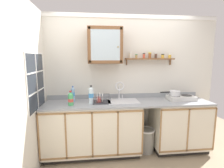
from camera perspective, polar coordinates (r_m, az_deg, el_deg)
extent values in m
plane|color=gray|center=(3.07, 6.50, -24.36)|extent=(5.88, 5.88, 0.00)
cube|color=silver|center=(3.27, 4.21, 0.73)|extent=(3.48, 0.05, 2.44)
cube|color=white|center=(3.29, 4.56, 21.30)|extent=(3.48, 0.02, 0.05)
cube|color=silver|center=(2.43, -27.16, -2.95)|extent=(0.05, 3.45, 2.44)
cube|color=black|center=(3.31, -6.38, -20.94)|extent=(1.57, 0.56, 0.08)
cube|color=beige|center=(3.08, -6.52, -14.01)|extent=(1.60, 0.62, 0.81)
cube|color=#997047|center=(2.66, -6.65, -9.37)|extent=(1.60, 0.01, 0.03)
cube|color=#997047|center=(2.96, -6.39, -22.71)|extent=(1.60, 0.01, 0.03)
cube|color=#997047|center=(2.91, -23.11, -16.09)|extent=(0.02, 0.01, 0.74)
cube|color=#997047|center=(2.83, -14.99, -16.45)|extent=(0.02, 0.01, 0.74)
cube|color=#997047|center=(2.80, -6.52, -16.49)|extent=(0.02, 0.01, 0.74)
cube|color=#997047|center=(2.82, 1.97, -16.19)|extent=(0.02, 0.01, 0.74)
cube|color=#997047|center=(2.90, 10.10, -15.59)|extent=(0.02, 0.01, 0.74)
cube|color=black|center=(3.65, 20.55, -18.43)|extent=(0.93, 0.56, 0.08)
cube|color=beige|center=(3.45, 21.18, -12.04)|extent=(0.95, 0.62, 0.81)
cube|color=#997047|center=(3.08, 24.27, -7.59)|extent=(0.95, 0.01, 0.03)
cube|color=#997047|center=(3.34, 23.46, -19.51)|extent=(0.95, 0.01, 0.03)
cube|color=#997047|center=(3.00, 15.73, -14.99)|extent=(0.02, 0.01, 0.74)
cube|color=#997047|center=(3.20, 23.85, -13.88)|extent=(0.02, 0.01, 0.74)
cube|color=#997047|center=(3.45, 30.83, -12.70)|extent=(0.02, 0.01, 0.74)
cube|color=gray|center=(3.01, 5.33, -6.13)|extent=(2.84, 0.65, 0.03)
cube|color=gray|center=(3.28, 4.27, -3.88)|extent=(2.84, 0.02, 0.08)
cube|color=silver|center=(3.01, 3.65, -5.71)|extent=(0.53, 0.39, 0.01)
cube|color=slate|center=(3.05, 3.62, -8.32)|extent=(0.45, 0.32, 0.01)
cube|color=slate|center=(3.18, 3.12, -6.35)|extent=(0.45, 0.01, 0.14)
cube|color=slate|center=(2.87, 4.21, -8.00)|extent=(0.45, 0.01, 0.14)
cylinder|color=#4C4C51|center=(3.05, 3.62, -8.35)|extent=(0.04, 0.04, 0.01)
cylinder|color=silver|center=(3.21, 2.34, -4.68)|extent=(0.05, 0.05, 0.02)
cylinder|color=silver|center=(3.18, 2.35, -2.50)|extent=(0.02, 0.02, 0.22)
torus|color=silver|center=(3.09, 2.57, -0.71)|extent=(0.16, 0.02, 0.16)
cylinder|color=silver|center=(3.21, 3.41, -4.08)|extent=(0.02, 0.02, 0.05)
cube|color=silver|center=(3.35, 21.83, -4.28)|extent=(0.47, 0.28, 0.07)
cylinder|color=#2D2D2D|center=(3.31, 19.97, -3.62)|extent=(0.19, 0.19, 0.01)
cylinder|color=#2D2D2D|center=(3.42, 23.37, -3.45)|extent=(0.19, 0.19, 0.01)
cylinder|color=black|center=(3.20, 21.07, -4.85)|extent=(0.03, 0.02, 0.03)
cylinder|color=black|center=(3.30, 24.56, -4.62)|extent=(0.03, 0.02, 0.03)
cylinder|color=silver|center=(3.30, 20.01, -2.91)|extent=(0.19, 0.19, 0.08)
torus|color=silver|center=(3.29, 20.04, -2.23)|extent=(0.20, 0.20, 0.01)
cylinder|color=black|center=(3.20, 17.18, -2.61)|extent=(0.18, 0.04, 0.02)
cylinder|color=#8CB7E0|center=(3.05, -12.74, -3.65)|extent=(0.06, 0.06, 0.23)
cone|color=#8CB7E0|center=(3.02, -12.82, -1.29)|extent=(0.06, 0.06, 0.03)
cylinder|color=#2D59B2|center=(3.02, -12.84, -0.85)|extent=(0.03, 0.03, 0.02)
cylinder|color=#3F8CCC|center=(3.04, -12.76, -3.30)|extent=(0.06, 0.06, 0.06)
cylinder|color=#4CB266|center=(2.83, -13.48, -5.11)|extent=(0.08, 0.08, 0.18)
cone|color=#4CB266|center=(2.81, -13.56, -2.97)|extent=(0.08, 0.08, 0.04)
cylinder|color=red|center=(2.80, -13.58, -2.39)|extent=(0.04, 0.04, 0.02)
cylinder|color=#D84C3F|center=(2.83, -13.48, -5.25)|extent=(0.09, 0.09, 0.05)
cylinder|color=silver|center=(2.86, -6.90, -4.06)|extent=(0.08, 0.08, 0.25)
cone|color=silver|center=(2.83, -6.96, -1.23)|extent=(0.08, 0.08, 0.04)
cylinder|color=#262626|center=(2.82, -6.97, -0.67)|extent=(0.04, 0.04, 0.02)
cylinder|color=#3F8CCC|center=(2.85, -6.91, -3.77)|extent=(0.08, 0.08, 0.07)
cube|color=#333338|center=(2.95, -3.45, -5.99)|extent=(0.31, 0.28, 0.01)
cylinder|color=#4C4F54|center=(2.81, -6.20, -5.50)|extent=(0.01, 0.01, 0.11)
cylinder|color=#4C4F54|center=(2.82, -0.46, -5.37)|extent=(0.01, 0.01, 0.11)
cylinder|color=#4C4F54|center=(3.06, -6.23, -4.34)|extent=(0.01, 0.01, 0.11)
cylinder|color=#4C4F54|center=(3.07, -0.96, -4.23)|extent=(0.01, 0.01, 0.11)
cylinder|color=#4C4F54|center=(2.80, -3.33, -4.36)|extent=(0.28, 0.01, 0.01)
cylinder|color=#4C4F54|center=(3.05, -3.60, -3.29)|extent=(0.28, 0.01, 0.01)
cylinder|color=white|center=(2.93, -4.96, -4.48)|extent=(0.01, 0.16, 0.16)
cylinder|color=white|center=(2.93, -4.06, -4.47)|extent=(0.01, 0.17, 0.17)
cylinder|color=white|center=(2.93, -3.17, -4.45)|extent=(0.01, 0.15, 0.15)
cylinder|color=#B24C47|center=(2.92, -4.37, -5.24)|extent=(0.08, 0.08, 0.10)
torus|color=#B24C47|center=(2.87, -4.11, -5.35)|extent=(0.03, 0.07, 0.07)
cube|color=brown|center=(3.02, -2.39, 12.54)|extent=(0.58, 0.30, 0.60)
cube|color=silver|center=(2.87, -2.17, 12.75)|extent=(0.48, 0.01, 0.50)
cube|color=brown|center=(2.86, -7.54, 12.70)|extent=(0.05, 0.01, 0.57)
cube|color=brown|center=(2.90, 3.14, 12.70)|extent=(0.05, 0.01, 0.57)
cube|color=brown|center=(2.90, -2.20, 18.12)|extent=(0.55, 0.01, 0.05)
cube|color=brown|center=(2.86, -2.13, 7.31)|extent=(0.55, 0.01, 0.05)
sphere|color=olive|center=(2.87, 2.01, 12.14)|extent=(0.02, 0.02, 0.02)
cube|color=brown|center=(3.26, 12.35, 8.11)|extent=(0.90, 0.14, 0.02)
cube|color=brown|center=(3.20, 4.80, 7.17)|extent=(0.02, 0.03, 0.10)
cube|color=brown|center=(3.47, 18.66, 6.86)|extent=(0.02, 0.03, 0.10)
cylinder|color=silver|center=(3.17, 6.08, 9.32)|extent=(0.05, 0.05, 0.09)
cylinder|color=white|center=(3.17, 6.10, 10.31)|extent=(0.05, 0.05, 0.02)
cylinder|color=tan|center=(3.18, 8.05, 8.93)|extent=(0.04, 0.04, 0.06)
cylinder|color=#33723F|center=(3.18, 8.06, 9.57)|extent=(0.04, 0.04, 0.02)
cylinder|color=#CC4C33|center=(3.21, 10.49, 9.05)|extent=(0.04, 0.04, 0.08)
cylinder|color=black|center=(3.22, 10.51, 9.87)|extent=(0.05, 0.05, 0.02)
cylinder|color=brown|center=(3.26, 12.36, 9.10)|extent=(0.05, 0.05, 0.09)
cylinder|color=yellow|center=(3.26, 12.39, 10.02)|extent=(0.05, 0.05, 0.02)
cylinder|color=#4C3326|center=(3.30, 14.26, 8.97)|extent=(0.05, 0.05, 0.08)
cylinder|color=white|center=(3.30, 14.29, 9.82)|extent=(0.05, 0.05, 0.02)
cylinder|color=gold|center=(3.33, 16.40, 8.70)|extent=(0.05, 0.05, 0.06)
cylinder|color=black|center=(3.33, 16.43, 9.35)|extent=(0.05, 0.05, 0.02)
cylinder|color=gold|center=(3.39, 18.52, 8.62)|extent=(0.05, 0.05, 0.06)
cylinder|color=white|center=(3.39, 18.56, 9.30)|extent=(0.05, 0.05, 0.02)
cube|color=#262D38|center=(2.78, -23.72, 0.67)|extent=(0.01, 0.71, 0.82)
cube|color=white|center=(2.78, -23.91, 0.66)|extent=(0.02, 0.76, 0.86)
cube|color=white|center=(2.78, -23.60, 0.67)|extent=(0.01, 0.02, 0.82)
cube|color=white|center=(2.80, -23.42, -2.24)|extent=(0.01, 0.71, 0.02)
cube|color=white|center=(2.76, -23.78, 3.62)|extent=(0.01, 0.71, 0.02)
cylinder|color=gray|center=(3.30, 11.11, -17.86)|extent=(0.28, 0.28, 0.41)
torus|color=white|center=(3.22, 11.22, -14.61)|extent=(0.32, 0.32, 0.03)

